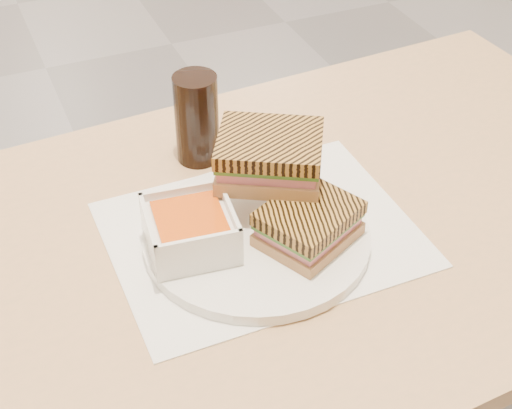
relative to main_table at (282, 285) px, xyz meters
name	(u,v)px	position (x,y,z in m)	size (l,w,h in m)	color
main_table	(282,285)	(0.00, 0.00, 0.00)	(1.24, 0.77, 0.75)	tan
tray_liner	(262,234)	(-0.04, -0.01, 0.12)	(0.40, 0.31, 0.00)	white
plate	(257,237)	(-0.05, -0.02, 0.12)	(0.30, 0.30, 0.02)	white
soup_bowl	(190,231)	(-0.13, -0.01, 0.16)	(0.12, 0.12, 0.06)	white
panini_lower	(309,224)	(0.01, -0.06, 0.16)	(0.15, 0.14, 0.05)	#B57E52
panini_upper	(270,156)	(-0.01, 0.03, 0.21)	(0.17, 0.16, 0.06)	#B57E52
cola_glass	(197,119)	(-0.05, 0.19, 0.18)	(0.06, 0.06, 0.14)	black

